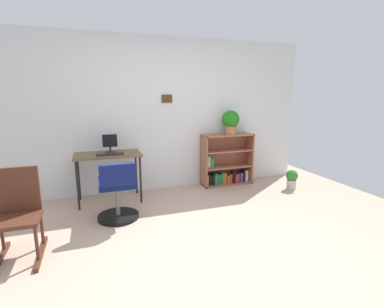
# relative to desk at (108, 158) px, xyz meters

# --- Properties ---
(ground_plane) EXTENTS (6.24, 6.24, 0.00)m
(ground_plane) POSITION_rel_desk_xyz_m (0.85, -1.75, -0.66)
(ground_plane) COLOR tan
(wall_back) EXTENTS (5.20, 0.12, 2.48)m
(wall_back) POSITION_rel_desk_xyz_m (0.85, 0.40, 0.58)
(wall_back) COLOR silver
(wall_back) RESTS_ON ground_plane
(desk) EXTENTS (0.94, 0.51, 0.73)m
(desk) POSITION_rel_desk_xyz_m (0.00, 0.00, 0.00)
(desk) COLOR brown
(desk) RESTS_ON ground_plane
(monitor) EXTENTS (0.21, 0.16, 0.27)m
(monitor) POSITION_rel_desk_xyz_m (0.04, 0.07, 0.20)
(monitor) COLOR #262628
(monitor) RESTS_ON desk
(keyboard) EXTENTS (0.38, 0.14, 0.02)m
(keyboard) POSITION_rel_desk_xyz_m (0.02, -0.11, 0.08)
(keyboard) COLOR #2C1C28
(keyboard) RESTS_ON desk
(office_chair) EXTENTS (0.52, 0.55, 0.78)m
(office_chair) POSITION_rel_desk_xyz_m (0.06, -0.72, -0.32)
(office_chair) COLOR black
(office_chair) RESTS_ON ground_plane
(rocking_chair) EXTENTS (0.42, 0.64, 0.88)m
(rocking_chair) POSITION_rel_desk_xyz_m (-0.93, -1.23, -0.22)
(rocking_chair) COLOR #482518
(rocking_chair) RESTS_ON ground_plane
(bookshelf_low) EXTENTS (0.90, 0.30, 0.90)m
(bookshelf_low) POSITION_rel_desk_xyz_m (2.00, 0.21, -0.27)
(bookshelf_low) COLOR #975940
(bookshelf_low) RESTS_ON ground_plane
(potted_plant_on_shelf) EXTENTS (0.30, 0.30, 0.41)m
(potted_plant_on_shelf) POSITION_rel_desk_xyz_m (2.06, 0.15, 0.46)
(potted_plant_on_shelf) COLOR #9E6642
(potted_plant_on_shelf) RESTS_ON bookshelf_low
(potted_plant_floor) EXTENTS (0.20, 0.20, 0.33)m
(potted_plant_floor) POSITION_rel_desk_xyz_m (2.93, -0.44, -0.48)
(potted_plant_floor) COLOR #B7B2A8
(potted_plant_floor) RESTS_ON ground_plane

